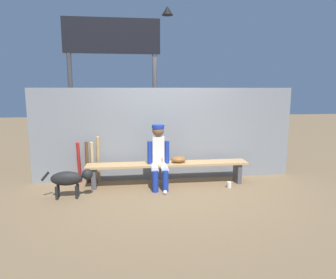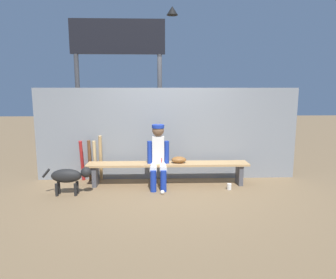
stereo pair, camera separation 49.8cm
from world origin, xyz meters
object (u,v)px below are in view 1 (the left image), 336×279
object	(u,v)px
bat_aluminum_red	(79,163)
baseball	(165,192)
dugout_bench	(168,167)
bat_wood_natural	(92,162)
cup_on_bench	(162,161)
baseball_glove	(179,160)
bat_wood_dark	(87,162)
cup_on_ground	(229,185)
dog	(70,179)
bat_wood_tan	(98,159)
player_seated	(159,154)
scoreboard	(116,57)

from	to	relation	value
bat_aluminum_red	baseball	bearing A→B (deg)	-27.45
dugout_bench	bat_wood_natural	bearing A→B (deg)	167.84
dugout_bench	cup_on_bench	bearing A→B (deg)	-167.87
baseball_glove	bat_wood_dark	distance (m)	1.76
bat_wood_dark	cup_on_ground	size ratio (longest dim) A/B	7.51
baseball	cup_on_ground	bearing A→B (deg)	9.61
bat_wood_dark	baseball	bearing A→B (deg)	-29.72
baseball	dog	distance (m)	1.62
bat_wood_tan	cup_on_bench	bearing A→B (deg)	-15.88
player_seated	baseball	bearing A→B (deg)	-80.69
cup_on_ground	baseball_glove	bearing A→B (deg)	160.70
bat_aluminum_red	bat_wood_tan	bearing A→B (deg)	3.73
bat_wood_natural	scoreboard	xyz separation A→B (m)	(0.46, 0.92, 2.08)
bat_wood_tan	cup_on_ground	distance (m)	2.54
baseball	baseball_glove	bearing A→B (deg)	58.48
bat_wood_dark	cup_on_bench	distance (m)	1.45
bat_wood_tan	bat_wood_natural	world-z (taller)	bat_wood_tan
bat_wood_tan	bat_wood_dark	bearing A→B (deg)	-171.89
player_seated	cup_on_ground	world-z (taller)	player_seated
bat_aluminum_red	baseball	world-z (taller)	bat_aluminum_red
scoreboard	bat_wood_dark	bearing A→B (deg)	-120.74
player_seated	bat_wood_tan	xyz separation A→B (m)	(-1.14, 0.42, -0.17)
baseball	cup_on_bench	bearing A→B (deg)	90.44
dugout_bench	baseball	size ratio (longest dim) A/B	41.20
dog	bat_wood_tan	bearing A→B (deg)	64.62
cup_on_ground	cup_on_bench	world-z (taller)	cup_on_bench
bat_wood_dark	baseball	xyz separation A→B (m)	(1.42, -0.81, -0.38)
bat_wood_dark	baseball	size ratio (longest dim) A/B	11.17
player_seated	baseball_glove	distance (m)	0.43
baseball_glove	cup_on_bench	size ratio (longest dim) A/B	2.55
cup_on_ground	dugout_bench	bearing A→B (deg)	164.06
player_seated	bat_wood_natural	bearing A→B (deg)	161.62
player_seated	bat_wood_dark	xyz separation A→B (m)	(-1.35, 0.39, -0.21)
baseball	bat_wood_dark	bearing A→B (deg)	150.28
bat_wood_tan	scoreboard	xyz separation A→B (m)	(0.35, 0.91, 2.03)
cup_on_ground	scoreboard	world-z (taller)	scoreboard
dugout_bench	cup_on_ground	xyz separation A→B (m)	(1.11, -0.32, -0.29)
player_seated	cup_on_bench	world-z (taller)	player_seated
baseball_glove	cup_on_ground	bearing A→B (deg)	-19.30
player_seated	cup_on_bench	xyz separation A→B (m)	(0.06, 0.08, -0.14)
bat_wood_dark	player_seated	bearing A→B (deg)	-16.24
dugout_bench	bat_aluminum_red	distance (m)	1.71
baseball_glove	bat_wood_natural	bearing A→B (deg)	169.32
bat_wood_tan	bat_wood_dark	world-z (taller)	bat_wood_tan
dugout_bench	cup_on_bench	world-z (taller)	cup_on_bench
cup_on_ground	scoreboard	size ratio (longest dim) A/B	0.03
baseball	cup_on_bench	world-z (taller)	cup_on_bench
baseball	bat_aluminum_red	bearing A→B (deg)	152.55
dugout_bench	bat_wood_tan	world-z (taller)	bat_wood_tan
bat_wood_tan	cup_on_bench	xyz separation A→B (m)	(1.20, -0.34, 0.02)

